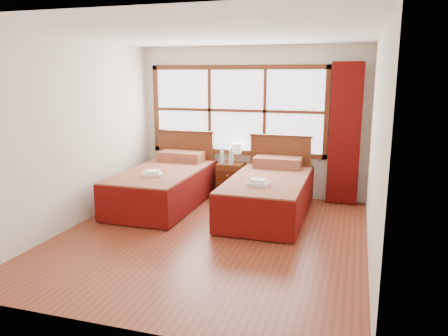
% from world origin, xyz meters
% --- Properties ---
extents(floor, '(4.50, 4.50, 0.00)m').
position_xyz_m(floor, '(0.00, 0.00, 0.00)').
color(floor, brown).
rests_on(floor, ground).
extents(ceiling, '(4.50, 4.50, 0.00)m').
position_xyz_m(ceiling, '(0.00, 0.00, 2.60)').
color(ceiling, white).
rests_on(ceiling, wall_back).
extents(wall_back, '(4.00, 0.00, 4.00)m').
position_xyz_m(wall_back, '(0.00, 2.25, 1.30)').
color(wall_back, silver).
rests_on(wall_back, floor).
extents(wall_left, '(0.00, 4.50, 4.50)m').
position_xyz_m(wall_left, '(-2.00, 0.00, 1.30)').
color(wall_left, silver).
rests_on(wall_left, floor).
extents(wall_right, '(0.00, 4.50, 4.50)m').
position_xyz_m(wall_right, '(2.00, 0.00, 1.30)').
color(wall_right, silver).
rests_on(wall_right, floor).
extents(window, '(3.16, 0.06, 1.56)m').
position_xyz_m(window, '(-0.25, 2.21, 1.50)').
color(window, white).
rests_on(window, wall_back).
extents(curtain, '(0.50, 0.16, 2.30)m').
position_xyz_m(curtain, '(1.60, 2.11, 1.17)').
color(curtain, '#580A08').
rests_on(curtain, wall_back).
extents(bed_left, '(1.15, 2.23, 1.12)m').
position_xyz_m(bed_left, '(-1.19, 1.20, 0.34)').
color(bed_left, '#421D0D').
rests_on(bed_left, floor).
extents(bed_right, '(1.14, 2.21, 1.11)m').
position_xyz_m(bed_right, '(0.55, 1.20, 0.34)').
color(bed_right, '#421D0D').
rests_on(bed_right, floor).
extents(nightstand, '(0.45, 0.44, 0.60)m').
position_xyz_m(nightstand, '(-0.29, 1.99, 0.30)').
color(nightstand, '#572813').
rests_on(nightstand, floor).
extents(towels_left, '(0.36, 0.34, 0.08)m').
position_xyz_m(towels_left, '(-1.17, 0.70, 0.64)').
color(towels_left, white).
rests_on(towels_left, bed_left).
extents(towels_right, '(0.31, 0.28, 0.09)m').
position_xyz_m(towels_right, '(0.50, 0.63, 0.63)').
color(towels_right, white).
rests_on(towels_right, bed_right).
extents(lamp, '(0.17, 0.17, 0.34)m').
position_xyz_m(lamp, '(-0.21, 2.07, 0.84)').
color(lamp, '#CF8F42').
rests_on(lamp, nightstand).
extents(bottle_near, '(0.07, 0.07, 0.25)m').
position_xyz_m(bottle_near, '(-0.45, 1.96, 0.71)').
color(bottle_near, silver).
rests_on(bottle_near, nightstand).
extents(bottle_far, '(0.07, 0.07, 0.28)m').
position_xyz_m(bottle_far, '(-0.26, 1.91, 0.72)').
color(bottle_far, silver).
rests_on(bottle_far, nightstand).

